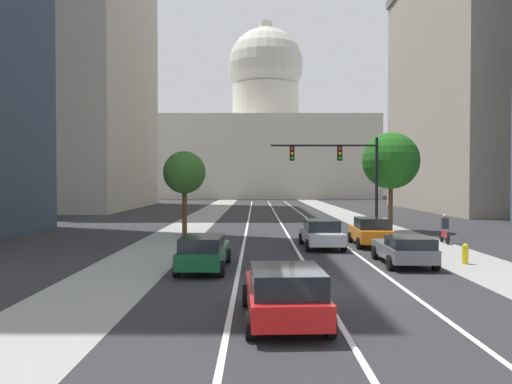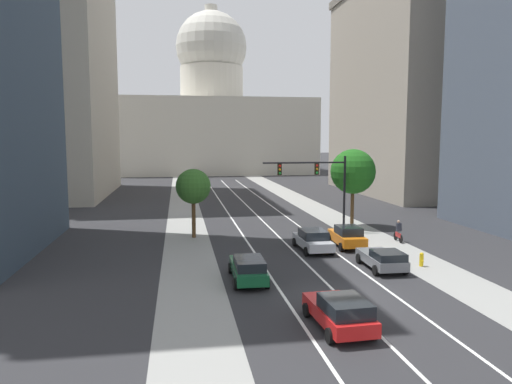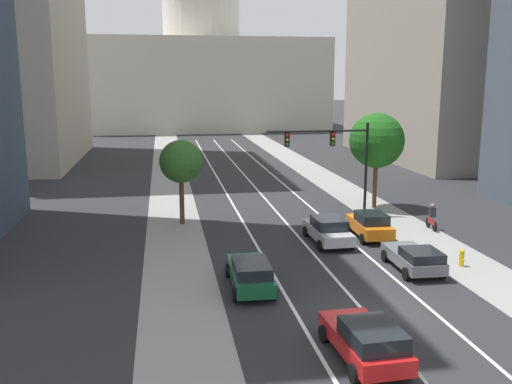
{
  "view_description": "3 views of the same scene",
  "coord_description": "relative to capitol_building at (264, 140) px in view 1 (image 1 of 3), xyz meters",
  "views": [
    {
      "loc": [
        -2.15,
        -16.47,
        3.67
      ],
      "look_at": [
        -2.03,
        21.82,
        2.79
      ],
      "focal_mm": 34.41,
      "sensor_mm": 36.0,
      "label": 1
    },
    {
      "loc": [
        -8.1,
        -22.83,
        8.12
      ],
      "look_at": [
        -1.34,
        19.05,
        3.36
      ],
      "focal_mm": 33.77,
      "sensor_mm": 36.0,
      "label": 2
    },
    {
      "loc": [
        -8.1,
        -21.19,
        9.55
      ],
      "look_at": [
        -1.71,
        17.58,
        1.75
      ],
      "focal_mm": 39.94,
      "sensor_mm": 36.0,
      "label": 3
    }
  ],
  "objects": [
    {
      "name": "car_gray",
      "position": [
        4.28,
        -88.28,
        -12.07
      ],
      "size": [
        2.15,
        4.3,
        1.34
      ],
      "rotation": [
        0.0,
        0.0,
        1.55
      ],
      "color": "slate",
      "rests_on": "ground"
    },
    {
      "name": "capitol_building",
      "position": [
        0.0,
        0.0,
        0.0
      ],
      "size": [
        45.53,
        26.71,
        38.77
      ],
      "color": "beige",
      "rests_on": "ground"
    },
    {
      "name": "fire_hydrant",
      "position": [
        7.04,
        -87.94,
        -12.31
      ],
      "size": [
        0.26,
        0.35,
        0.91
      ],
      "color": "yellow",
      "rests_on": "ground"
    },
    {
      "name": "car_orange",
      "position": [
        4.28,
        -81.93,
        -11.95
      ],
      "size": [
        2.09,
        4.29,
        1.61
      ],
      "rotation": [
        0.0,
        0.0,
        1.54
      ],
      "color": "orange",
      "rests_on": "ground"
    },
    {
      "name": "lane_stripe_left",
      "position": [
        -2.86,
        -67.91,
        -12.76
      ],
      "size": [
        0.16,
        90.0,
        0.01
      ],
      "primitive_type": "cube",
      "color": "white",
      "rests_on": "ground"
    },
    {
      "name": "office_tower_far_left",
      "position": [
        -28.57,
        -43.63,
        14.03
      ],
      "size": [
        21.78,
        27.87,
        53.53
      ],
      "color": "#B7AD99",
      "rests_on": "ground"
    },
    {
      "name": "ground_plane",
      "position": [
        0.0,
        -52.91,
        -12.77
      ],
      "size": [
        400.0,
        400.0,
        0.0
      ],
      "primitive_type": "plane",
      "color": "#2B2B2D"
    },
    {
      "name": "traffic_signal_mast",
      "position": [
        3.76,
        -76.24,
        -8.08
      ],
      "size": [
        7.26,
        0.39,
        6.59
      ],
      "color": "black",
      "rests_on": "ground"
    },
    {
      "name": "sidewalk_left",
      "position": [
        -7.5,
        -57.91,
        -12.77
      ],
      "size": [
        3.58,
        130.0,
        0.01
      ],
      "primitive_type": "cube",
      "color": "gray",
      "rests_on": "ground"
    },
    {
      "name": "sidewalk_right",
      "position": [
        7.5,
        -57.91,
        -12.77
      ],
      "size": [
        3.58,
        130.0,
        0.01
      ],
      "primitive_type": "cube",
      "color": "gray",
      "rests_on": "ground"
    },
    {
      "name": "lane_stripe_center",
      "position": [
        0.0,
        -67.91,
        -12.76
      ],
      "size": [
        0.16,
        90.0,
        0.01
      ],
      "primitive_type": "cube",
      "color": "white",
      "rests_on": "ground"
    },
    {
      "name": "car_red",
      "position": [
        -1.42,
        -96.84,
        -11.99
      ],
      "size": [
        2.26,
        4.44,
        1.51
      ],
      "rotation": [
        0.0,
        0.0,
        1.62
      ],
      "color": "red",
      "rests_on": "ground"
    },
    {
      "name": "car_green",
      "position": [
        -4.29,
        -89.39,
        -12.0
      ],
      "size": [
        2.01,
        4.8,
        1.46
      ],
      "rotation": [
        0.0,
        0.0,
        1.55
      ],
      "color": "#14512D",
      "rests_on": "ground"
    },
    {
      "name": "lane_stripe_right",
      "position": [
        2.86,
        -67.91,
        -12.76
      ],
      "size": [
        0.16,
        90.0,
        0.01
      ],
      "primitive_type": "cube",
      "color": "white",
      "rests_on": "ground"
    },
    {
      "name": "car_silver",
      "position": [
        1.43,
        -82.62,
        -11.98
      ],
      "size": [
        2.15,
        4.61,
        1.54
      ],
      "rotation": [
        0.0,
        0.0,
        1.59
      ],
      "color": "#B2B5BA",
      "rests_on": "ground"
    },
    {
      "name": "street_tree_mid_left",
      "position": [
        -6.95,
        -76.61,
        -8.58
      ],
      "size": [
        2.84,
        2.84,
        5.65
      ],
      "color": "#51381E",
      "rests_on": "ground"
    },
    {
      "name": "street_tree_mid_right",
      "position": [
        7.55,
        -74.13,
        -7.68
      ],
      "size": [
        4.08,
        4.08,
        7.15
      ],
      "color": "#51381E",
      "rests_on": "ground"
    },
    {
      "name": "cyclist",
      "position": [
        8.88,
        -80.83,
        -11.92
      ],
      "size": [
        0.37,
        1.7,
        1.72
      ],
      "rotation": [
        0.0,
        0.0,
        1.52
      ],
      "color": "black",
      "rests_on": "ground"
    },
    {
      "name": "office_tower_far_right",
      "position": [
        26.82,
        -48.71,
        2.76
      ],
      "size": [
        18.17,
        29.77,
        30.99
      ],
      "color": "#9E9384",
      "rests_on": "ground"
    }
  ]
}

